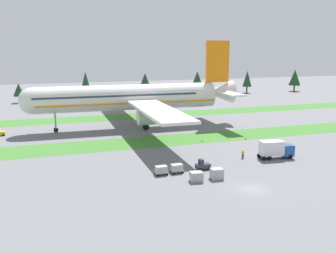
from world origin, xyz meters
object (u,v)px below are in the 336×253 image
cargo_dolly_second (161,170)px  uld_container_1 (217,174)px  ground_crew_loader (243,154)px  taxiway_marker_1 (245,138)px  ground_crew_marshaller (270,150)px  taxiway_marker_0 (202,141)px  catering_truck (276,149)px  uld_container_0 (196,177)px  baggage_tug (203,165)px  cargo_dolly_lead (177,168)px  airliner (133,97)px

cargo_dolly_second → uld_container_1: 9.55m
ground_crew_loader → taxiway_marker_1: 16.03m
ground_crew_marshaller → taxiway_marker_1: (1.82, 13.14, -0.61)m
cargo_dolly_second → taxiway_marker_0: size_ratio=4.23×
catering_truck → ground_crew_loader: size_ratio=4.12×
cargo_dolly_second → uld_container_0: uld_container_0 is taller
cargo_dolly_second → taxiway_marker_0: (16.10, 19.49, -0.65)m
cargo_dolly_second → taxiway_marker_0: cargo_dolly_second is taller
ground_crew_loader → taxiway_marker_0: 15.10m
ground_crew_marshaller → taxiway_marker_0: bearing=-51.3°
catering_truck → ground_crew_marshaller: bearing=175.9°
cargo_dolly_second → ground_crew_loader: size_ratio=1.30×
taxiway_marker_0 → catering_truck: bearing=-63.8°
baggage_tug → taxiway_marker_1: baggage_tug is taller
ground_crew_loader → uld_container_1: size_ratio=0.87×
uld_container_1 → taxiway_marker_1: size_ratio=2.99×
catering_truck → ground_crew_loader: (-6.06, 2.19, -1.01)m
cargo_dolly_lead → taxiway_marker_1: 30.02m
taxiway_marker_1 → cargo_dolly_lead: bearing=-142.9°
cargo_dolly_second → uld_container_1: size_ratio=1.13×
catering_truck → taxiway_marker_0: bearing=-147.1°
taxiway_marker_0 → airliner: bearing=118.1°
ground_crew_marshaller → cargo_dolly_second: bearing=18.4°
ground_crew_loader → baggage_tug: bearing=77.5°
airliner → uld_container_0: 46.44m
taxiway_marker_0 → taxiway_marker_1: 10.82m
ground_crew_loader → uld_container_0: ground_crew_loader is taller
baggage_tug → ground_crew_loader: size_ratio=1.53×
cargo_dolly_second → ground_crew_marshaller: 25.54m
baggage_tug → taxiway_marker_1: bearing=130.7°
taxiway_marker_1 → ground_crew_marshaller: bearing=-97.9°
cargo_dolly_second → ground_crew_loader: bearing=101.4°
catering_truck → ground_crew_loader: bearing=-103.2°
baggage_tug → uld_container_0: (-3.44, -5.37, -0.01)m
cargo_dolly_lead → uld_container_1: (5.27, -5.09, -0.03)m
airliner → uld_container_0: bearing=-179.0°
cargo_dolly_lead → catering_truck: 21.76m
baggage_tug → catering_truck: 16.76m
airliner → taxiway_marker_0: (11.36, -21.31, -8.22)m
catering_truck → uld_container_0: 21.39m
taxiway_marker_1 → uld_container_0: bearing=-133.9°
baggage_tug → cargo_dolly_second: size_ratio=1.17×
baggage_tug → uld_container_1: bearing=0.1°
ground_crew_loader → uld_container_0: size_ratio=0.87×
baggage_tug → catering_truck: bearing=94.4°
baggage_tug → cargo_dolly_second: bearing=-90.0°
cargo_dolly_lead → ground_crew_loader: (15.56, 4.45, 0.03)m
ground_crew_marshaller → taxiway_marker_0: size_ratio=3.25×
cargo_dolly_lead → taxiway_marker_1: bearing=124.5°
airliner → cargo_dolly_second: airliner is taller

